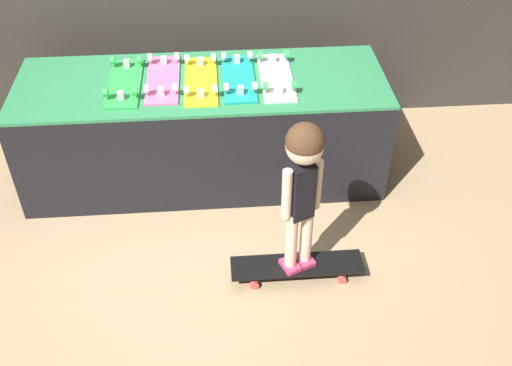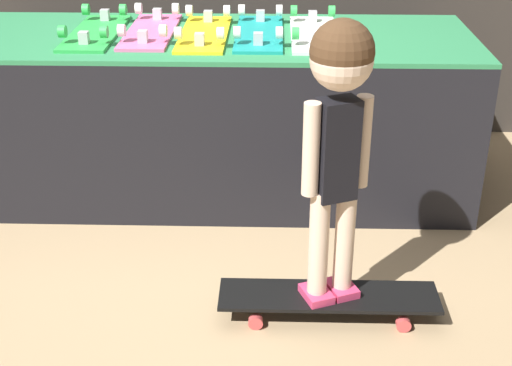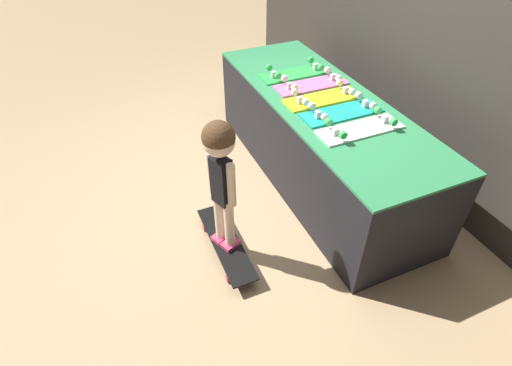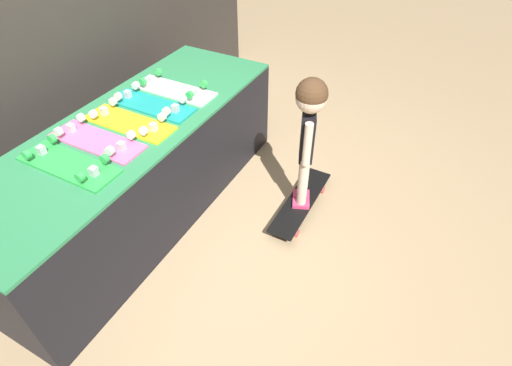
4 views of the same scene
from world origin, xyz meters
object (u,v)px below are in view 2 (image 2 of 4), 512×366
object	(u,v)px
skateboard_green_on_rack	(96,30)
skateboard_pink_on_rack	(151,29)
skateboard_teal_on_rack	(259,31)
skateboard_white_on_rack	(314,32)
skateboard_on_floor	(329,298)
child	(339,113)
skateboard_yellow_on_rack	(204,32)

from	to	relation	value
skateboard_green_on_rack	skateboard_pink_on_rack	size ratio (longest dim) A/B	1.00
skateboard_teal_on_rack	skateboard_white_on_rack	distance (m)	0.25
skateboard_on_floor	skateboard_teal_on_rack	bearing A→B (deg)	104.74
skateboard_green_on_rack	skateboard_white_on_rack	bearing A→B (deg)	-0.16
skateboard_teal_on_rack	skateboard_green_on_rack	bearing A→B (deg)	-179.57
skateboard_pink_on_rack	skateboard_green_on_rack	bearing A→B (deg)	-173.90
skateboard_green_on_rack	skateboard_teal_on_rack	xyz separation A→B (m)	(0.74, 0.01, 0.00)
skateboard_green_on_rack	child	xyz separation A→B (m)	(1.02, -1.05, 0.01)
skateboard_on_floor	skateboard_green_on_rack	bearing A→B (deg)	134.21
skateboard_teal_on_rack	skateboard_on_floor	bearing A→B (deg)	-75.26
skateboard_yellow_on_rack	child	bearing A→B (deg)	-63.17
skateboard_green_on_rack	skateboard_white_on_rack	xyz separation A→B (m)	(0.99, -0.00, 0.00)
skateboard_yellow_on_rack	skateboard_white_on_rack	xyz separation A→B (m)	(0.49, 0.01, 0.00)
skateboard_pink_on_rack	skateboard_teal_on_rack	bearing A→B (deg)	-2.41
skateboard_pink_on_rack	child	distance (m)	1.32
skateboard_yellow_on_rack	skateboard_white_on_rack	size ratio (longest dim) A/B	1.00
skateboard_white_on_rack	child	bearing A→B (deg)	-88.37
skateboard_teal_on_rack	skateboard_on_floor	world-z (taller)	skateboard_teal_on_rack
skateboard_green_on_rack	skateboard_yellow_on_rack	bearing A→B (deg)	-1.23
skateboard_white_on_rack	skateboard_pink_on_rack	bearing A→B (deg)	177.75
skateboard_pink_on_rack	skateboard_yellow_on_rack	distance (m)	0.25
skateboard_white_on_rack	skateboard_on_floor	xyz separation A→B (m)	(0.03, -1.04, -0.70)
skateboard_on_floor	skateboard_pink_on_rack	bearing A→B (deg)	125.70
skateboard_pink_on_rack	skateboard_yellow_on_rack	world-z (taller)	same
skateboard_white_on_rack	skateboard_on_floor	distance (m)	1.26
skateboard_white_on_rack	child	size ratio (longest dim) A/B	0.63
skateboard_green_on_rack	skateboard_pink_on_rack	bearing A→B (deg)	6.10
skateboard_green_on_rack	skateboard_on_floor	xyz separation A→B (m)	(1.02, -1.05, -0.70)
skateboard_yellow_on_rack	child	xyz separation A→B (m)	(0.52, -1.04, 0.01)
child	skateboard_pink_on_rack	bearing A→B (deg)	103.44
skateboard_pink_on_rack	skateboard_yellow_on_rack	size ratio (longest dim) A/B	1.00
skateboard_green_on_rack	skateboard_yellow_on_rack	distance (m)	0.49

